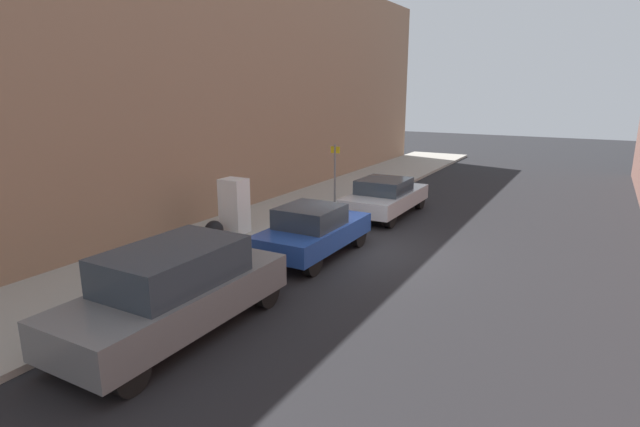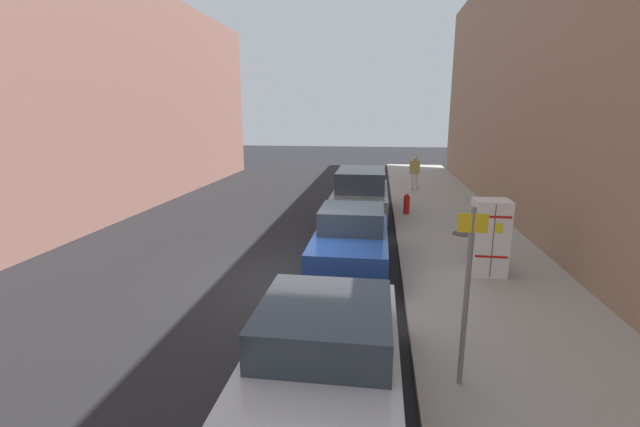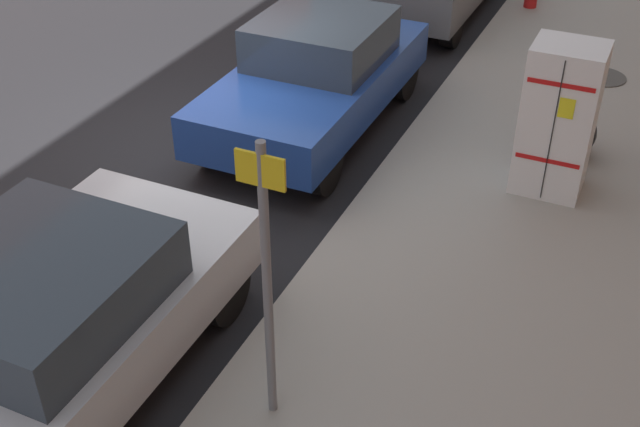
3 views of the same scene
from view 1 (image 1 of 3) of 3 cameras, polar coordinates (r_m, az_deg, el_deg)
name	(u,v)px [view 1 (image 1 of 3)]	position (r m, az deg, el deg)	size (l,w,h in m)	color
ground_plane	(366,250)	(14.51, 5.33, -4.22)	(80.00, 80.00, 0.00)	black
sidewalk_slab	(250,229)	(16.54, -8.00, -1.74)	(3.75, 44.00, 0.14)	#9E998E
building_facade_near	(176,83)	(17.81, -16.12, 14.13)	(1.96, 39.60, 9.44)	#937056
discarded_refrigerator	(234,206)	(15.76, -9.76, 0.87)	(0.76, 0.66, 1.71)	white
manhole_cover	(152,262)	(13.79, -18.69, -5.28)	(0.70, 0.70, 0.02)	#47443F
street_sign_post	(335,173)	(18.45, 1.71, 4.61)	(0.36, 0.07, 2.43)	slate
fire_hydrant	(110,294)	(11.05, -22.84, -8.52)	(0.22, 0.22, 0.72)	red
trash_bag	(214,230)	(15.32, -12.01, -1.84)	(0.57, 0.57, 0.57)	black
parked_suv_gray	(175,290)	(9.83, -16.25, -8.36)	(1.88, 4.76, 1.73)	slate
parked_hatchback_blue	(313,230)	(13.76, -0.81, -1.94)	(1.73, 3.92, 1.45)	#23479E
parked_sedan_silver	(385,196)	(18.41, 7.47, 1.97)	(1.85, 4.30, 1.38)	silver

